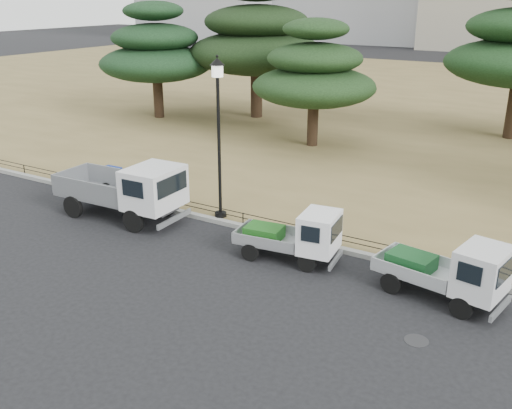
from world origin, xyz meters
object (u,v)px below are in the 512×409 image
Objects in this scene: truck_large at (126,188)px; truck_kei_front at (295,235)px; tarp_pile at (108,181)px; truck_kei_rear at (449,270)px; street_lamp at (218,113)px.

truck_large reaches higher than truck_kei_front.
truck_large is 3.05m from tarp_pile.
truck_kei_front is 0.92× the size of truck_kei_rear.
truck_kei_front is 9.69m from tarp_pile.
truck_large is at bearing -151.78° from street_lamp.
truck_large is 1.50× the size of truck_kei_front.
street_lamp is (3.10, 1.66, 2.85)m from truck_large.
truck_kei_front is 0.58× the size of street_lamp.
truck_kei_front is at bearing -22.26° from street_lamp.
truck_kei_rear is 14.42m from tarp_pile.
street_lamp reaches higher than truck_large.
street_lamp is (-3.94, 1.61, 3.21)m from truck_kei_front.
street_lamp reaches higher than tarp_pile.
truck_kei_rear is 9.41m from street_lamp.
street_lamp is 3.42× the size of tarp_pile.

